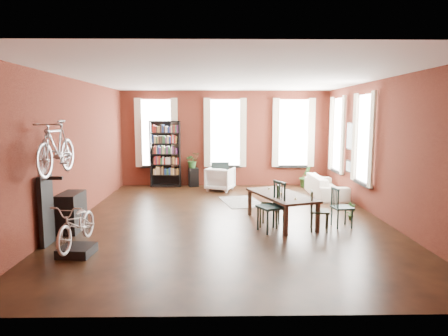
{
  "coord_description": "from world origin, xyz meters",
  "views": [
    {
      "loc": [
        -0.26,
        -8.98,
        2.38
      ],
      "look_at": [
        -0.1,
        0.6,
        1.11
      ],
      "focal_mm": 32.0,
      "sensor_mm": 36.0,
      "label": 1
    }
  ],
  "objects_px": {
    "cream_sofa": "(326,182)",
    "console_table": "(71,212)",
    "dining_chair_b": "(270,205)",
    "plant_stand": "(194,177)",
    "dining_chair_c": "(320,211)",
    "dining_table": "(281,209)",
    "white_armchair": "(220,178)",
    "bike_trainer": "(77,251)",
    "dining_chair_a": "(271,207)",
    "dining_chair_d": "(342,207)",
    "bookshelf": "(165,154)",
    "bicycle_floor": "(76,204)"
  },
  "relations": [
    {
      "from": "cream_sofa",
      "to": "console_table",
      "type": "distance_m",
      "value": 7.15
    },
    {
      "from": "dining_chair_b",
      "to": "console_table",
      "type": "relative_size",
      "value": 1.16
    },
    {
      "from": "cream_sofa",
      "to": "plant_stand",
      "type": "relative_size",
      "value": 3.35
    },
    {
      "from": "dining_chair_b",
      "to": "dining_chair_c",
      "type": "bearing_deg",
      "value": 86.56
    },
    {
      "from": "dining_table",
      "to": "white_armchair",
      "type": "height_order",
      "value": "white_armchair"
    },
    {
      "from": "white_armchair",
      "to": "bike_trainer",
      "type": "xyz_separation_m",
      "value": [
        -2.5,
        -5.93,
        -0.33
      ]
    },
    {
      "from": "dining_chair_c",
      "to": "console_table",
      "type": "height_order",
      "value": "dining_chair_c"
    },
    {
      "from": "white_armchair",
      "to": "plant_stand",
      "type": "distance_m",
      "value": 1.16
    },
    {
      "from": "bike_trainer",
      "to": "plant_stand",
      "type": "relative_size",
      "value": 0.87
    },
    {
      "from": "dining_chair_a",
      "to": "dining_chair_d",
      "type": "bearing_deg",
      "value": 76.73
    },
    {
      "from": "dining_chair_b",
      "to": "bike_trainer",
      "type": "height_order",
      "value": "dining_chair_b"
    },
    {
      "from": "dining_table",
      "to": "dining_chair_c",
      "type": "distance_m",
      "value": 0.93
    },
    {
      "from": "bookshelf",
      "to": "console_table",
      "type": "xyz_separation_m",
      "value": [
        -1.28,
        -5.2,
        -0.7
      ]
    },
    {
      "from": "dining_table",
      "to": "dining_chair_c",
      "type": "xyz_separation_m",
      "value": [
        0.7,
        -0.61,
        0.09
      ]
    },
    {
      "from": "dining_chair_a",
      "to": "console_table",
      "type": "xyz_separation_m",
      "value": [
        -4.12,
        0.09,
        -0.11
      ]
    },
    {
      "from": "dining_chair_a",
      "to": "white_armchair",
      "type": "height_order",
      "value": "dining_chair_a"
    },
    {
      "from": "dining_chair_c",
      "to": "bicycle_floor",
      "type": "xyz_separation_m",
      "value": [
        -4.5,
        -1.37,
        0.47
      ]
    },
    {
      "from": "dining_table",
      "to": "dining_chair_d",
      "type": "relative_size",
      "value": 2.25
    },
    {
      "from": "dining_table",
      "to": "bicycle_floor",
      "type": "relative_size",
      "value": 1.31
    },
    {
      "from": "bookshelf",
      "to": "cream_sofa",
      "type": "xyz_separation_m",
      "value": [
        4.95,
        -1.7,
        -0.69
      ]
    },
    {
      "from": "cream_sofa",
      "to": "bike_trainer",
      "type": "height_order",
      "value": "cream_sofa"
    },
    {
      "from": "dining_chair_a",
      "to": "bike_trainer",
      "type": "xyz_separation_m",
      "value": [
        -3.51,
        -1.37,
        -0.43
      ]
    },
    {
      "from": "dining_chair_b",
      "to": "white_armchair",
      "type": "height_order",
      "value": "dining_chair_b"
    },
    {
      "from": "dining_chair_a",
      "to": "white_armchair",
      "type": "distance_m",
      "value": 4.67
    },
    {
      "from": "dining_chair_a",
      "to": "bike_trainer",
      "type": "relative_size",
      "value": 1.9
    },
    {
      "from": "dining_chair_d",
      "to": "white_armchair",
      "type": "bearing_deg",
      "value": 23.57
    },
    {
      "from": "cream_sofa",
      "to": "dining_table",
      "type": "bearing_deg",
      "value": 148.69
    },
    {
      "from": "white_armchair",
      "to": "cream_sofa",
      "type": "height_order",
      "value": "same"
    },
    {
      "from": "dining_chair_a",
      "to": "plant_stand",
      "type": "height_order",
      "value": "dining_chair_a"
    },
    {
      "from": "dining_table",
      "to": "cream_sofa",
      "type": "distance_m",
      "value": 3.47
    },
    {
      "from": "dining_table",
      "to": "bicycle_floor",
      "type": "distance_m",
      "value": 4.32
    },
    {
      "from": "white_armchair",
      "to": "cream_sofa",
      "type": "distance_m",
      "value": 3.27
    },
    {
      "from": "console_table",
      "to": "bicycle_floor",
      "type": "bearing_deg",
      "value": -66.43
    },
    {
      "from": "dining_chair_c",
      "to": "dining_chair_a",
      "type": "bearing_deg",
      "value": 102.27
    },
    {
      "from": "console_table",
      "to": "dining_chair_d",
      "type": "bearing_deg",
      "value": 2.14
    },
    {
      "from": "dining_chair_a",
      "to": "bicycle_floor",
      "type": "distance_m",
      "value": 3.76
    },
    {
      "from": "bookshelf",
      "to": "bike_trainer",
      "type": "bearing_deg",
      "value": -95.77
    },
    {
      "from": "plant_stand",
      "to": "bicycle_floor",
      "type": "relative_size",
      "value": 0.43
    },
    {
      "from": "dining_table",
      "to": "bookshelf",
      "type": "height_order",
      "value": "bookshelf"
    },
    {
      "from": "dining_chair_d",
      "to": "bookshelf",
      "type": "xyz_separation_m",
      "value": [
        -4.4,
        4.99,
        0.67
      ]
    },
    {
      "from": "dining_table",
      "to": "white_armchair",
      "type": "relative_size",
      "value": 2.35
    },
    {
      "from": "dining_chair_d",
      "to": "bicycle_floor",
      "type": "relative_size",
      "value": 0.58
    },
    {
      "from": "dining_chair_d",
      "to": "bookshelf",
      "type": "relative_size",
      "value": 0.39
    },
    {
      "from": "dining_table",
      "to": "bookshelf",
      "type": "bearing_deg",
      "value": 104.82
    },
    {
      "from": "bike_trainer",
      "to": "bicycle_floor",
      "type": "relative_size",
      "value": 0.37
    },
    {
      "from": "plant_stand",
      "to": "dining_chair_b",
      "type": "bearing_deg",
      "value": -68.51
    },
    {
      "from": "bookshelf",
      "to": "white_armchair",
      "type": "height_order",
      "value": "bookshelf"
    },
    {
      "from": "white_armchair",
      "to": "dining_chair_b",
      "type": "bearing_deg",
      "value": 123.95
    },
    {
      "from": "dining_chair_d",
      "to": "plant_stand",
      "type": "distance_m",
      "value": 6.08
    },
    {
      "from": "dining_chair_b",
      "to": "console_table",
      "type": "xyz_separation_m",
      "value": [
        -4.15,
        -0.29,
        -0.06
      ]
    }
  ]
}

